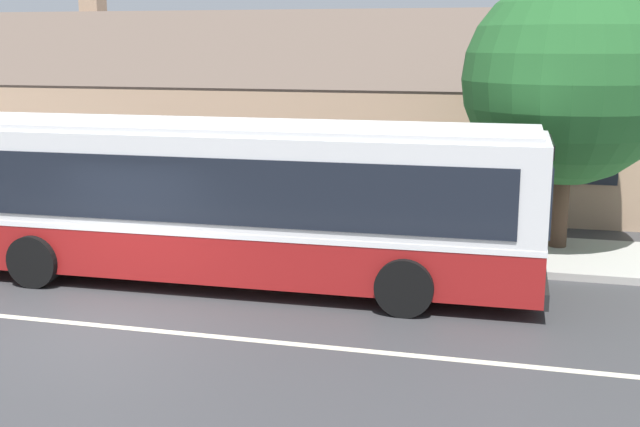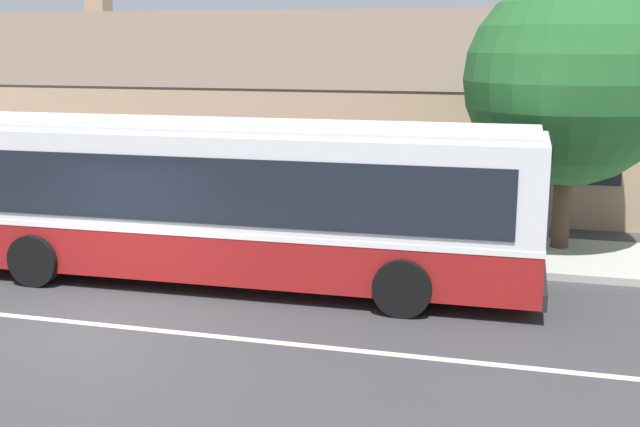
# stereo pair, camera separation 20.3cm
# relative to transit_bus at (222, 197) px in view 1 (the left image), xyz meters

# --- Properties ---
(ground_plane) EXTENTS (300.00, 300.00, 0.00)m
(ground_plane) POSITION_rel_transit_bus_xyz_m (-1.17, -2.90, -1.64)
(ground_plane) COLOR #38383A
(sidewalk_far) EXTENTS (60.00, 3.00, 0.15)m
(sidewalk_far) POSITION_rel_transit_bus_xyz_m (-1.17, 3.10, -1.57)
(sidewalk_far) COLOR #ADAAA3
(sidewalk_far) RESTS_ON ground
(lane_divider_stripe) EXTENTS (60.00, 0.16, 0.01)m
(lane_divider_stripe) POSITION_rel_transit_bus_xyz_m (-1.17, -2.90, -1.64)
(lane_divider_stripe) COLOR beige
(lane_divider_stripe) RESTS_ON ground
(community_building) EXTENTS (27.10, 9.67, 6.55)m
(community_building) POSITION_rel_transit_bus_xyz_m (-2.08, 11.04, 0.12)
(community_building) COLOR tan
(community_building) RESTS_ON ground
(transit_bus) EXTENTS (12.07, 2.90, 3.05)m
(transit_bus) POSITION_rel_transit_bus_xyz_m (0.00, 0.00, 0.00)
(transit_bus) COLOR maroon
(transit_bus) RESTS_ON ground
(bench_down_street) EXTENTS (1.61, 0.51, 0.94)m
(bench_down_street) POSITION_rel_transit_bus_xyz_m (-3.88, 2.82, -1.08)
(bench_down_street) COLOR #4C4C4C
(bench_down_street) RESTS_ON sidewalk_far
(street_tree_primary) EXTENTS (4.42, 4.42, 5.95)m
(street_tree_primary) POSITION_rel_transit_bus_xyz_m (6.28, 3.82, 1.96)
(street_tree_primary) COLOR #4C3828
(street_tree_primary) RESTS_ON ground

